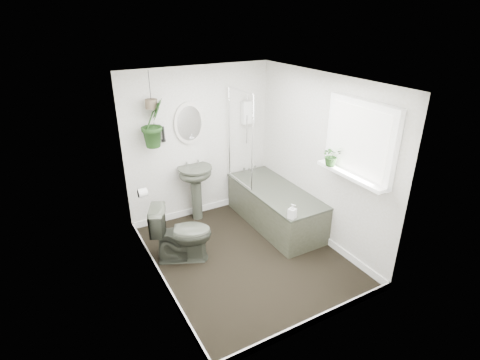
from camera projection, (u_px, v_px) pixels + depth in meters
floor at (245, 256)px, 5.01m from camera, size 2.30×2.80×0.02m
ceiling at (247, 79)px, 4.04m from camera, size 2.30×2.80×0.02m
wall_back at (199, 144)px, 5.65m from camera, size 2.30×0.02×2.30m
wall_front at (323, 232)px, 3.40m from camera, size 2.30×0.02×2.30m
wall_left at (152, 198)px, 4.01m from camera, size 0.02×2.80×2.30m
wall_right at (321, 160)px, 5.04m from camera, size 0.02×2.80×2.30m
skirting at (245, 252)px, 4.98m from camera, size 2.30×2.80×0.10m
bathtub at (275, 207)px, 5.63m from camera, size 0.72×1.72×0.58m
bath_screen at (240, 138)px, 5.47m from camera, size 0.04×0.72×1.40m
shower_box at (248, 112)px, 5.78m from camera, size 0.20×0.10×0.35m
oval_mirror at (189, 123)px, 5.40m from camera, size 0.46×0.03×0.62m
wall_sconce at (163, 134)px, 5.26m from camera, size 0.04×0.04×0.22m
toilet_roll_holder at (142, 193)px, 4.70m from camera, size 0.11×0.11×0.11m
window_recess at (360, 140)px, 4.24m from camera, size 0.08×1.00×0.90m
window_sill at (351, 175)px, 4.39m from camera, size 0.18×1.00×0.04m
window_blinds at (357, 140)px, 4.22m from camera, size 0.01×0.86×0.76m
toilet at (182, 233)px, 4.79m from camera, size 0.87×0.71×0.77m
pedestal_sink at (196, 193)px, 5.74m from camera, size 0.59×0.53×0.87m
sill_plant at (332, 156)px, 4.54m from camera, size 0.29×0.27×0.26m
hanging_plant at (153, 123)px, 5.01m from camera, size 0.45×0.43×0.65m
soap_bottle at (292, 211)px, 4.72m from camera, size 0.12×0.12×0.20m
hanging_pot at (151, 104)px, 4.90m from camera, size 0.16×0.16×0.12m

